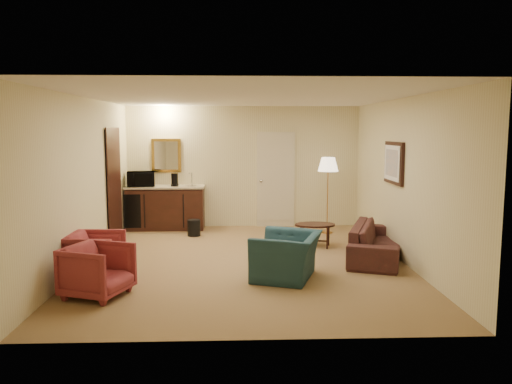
% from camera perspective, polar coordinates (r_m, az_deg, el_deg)
% --- Properties ---
extents(ground, '(6.00, 6.00, 0.00)m').
position_cam_1_polar(ground, '(8.06, -1.15, -7.96)').
color(ground, '#9C764F').
rests_on(ground, ground).
extents(room_walls, '(5.02, 6.01, 2.61)m').
position_cam_1_polar(room_walls, '(8.56, -1.92, 4.58)').
color(room_walls, beige).
rests_on(room_walls, ground).
extents(wetbar_cabinet, '(1.64, 0.58, 0.92)m').
position_cam_1_polar(wetbar_cabinet, '(10.73, -10.27, -1.76)').
color(wetbar_cabinet, '#371811').
rests_on(wetbar_cabinet, ground).
extents(sofa, '(1.20, 2.01, 0.75)m').
position_cam_1_polar(sofa, '(8.41, 13.70, -4.88)').
color(sofa, black).
rests_on(sofa, ground).
extents(teal_armchair, '(0.93, 1.14, 0.86)m').
position_cam_1_polar(teal_armchair, '(7.11, 3.54, -6.43)').
color(teal_armchair, '#1D3D4A').
rests_on(teal_armchair, ground).
extents(rose_chair_near, '(0.71, 0.75, 0.73)m').
position_cam_1_polar(rose_chair_near, '(7.46, -17.91, -6.65)').
color(rose_chair_near, maroon).
rests_on(rose_chair_near, ground).
extents(rose_chair_far, '(0.87, 0.90, 0.73)m').
position_cam_1_polar(rose_chair_far, '(6.65, -17.66, -8.28)').
color(rose_chair_far, maroon).
rests_on(rose_chair_far, ground).
extents(coffee_table, '(0.83, 0.66, 0.42)m').
position_cam_1_polar(coffee_table, '(9.09, 6.74, -4.92)').
color(coffee_table, black).
rests_on(coffee_table, ground).
extents(floor_lamp, '(0.47, 0.47, 1.56)m').
position_cam_1_polar(floor_lamp, '(10.23, 8.18, -0.36)').
color(floor_lamp, '#BE873F').
rests_on(floor_lamp, ground).
extents(waste_bin, '(0.28, 0.28, 0.32)m').
position_cam_1_polar(waste_bin, '(10.01, -7.11, -4.09)').
color(waste_bin, black).
rests_on(waste_bin, ground).
extents(microwave, '(0.60, 0.41, 0.38)m').
position_cam_1_polar(microwave, '(10.68, -13.04, 1.64)').
color(microwave, black).
rests_on(microwave, wetbar_cabinet).
extents(coffee_maker, '(0.18, 0.18, 0.27)m').
position_cam_1_polar(coffee_maker, '(10.59, -9.29, 1.38)').
color(coffee_maker, black).
rests_on(coffee_maker, wetbar_cabinet).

